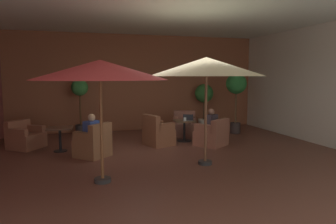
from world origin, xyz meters
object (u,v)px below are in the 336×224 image
patio_umbrella_tall_red (206,67)px  potted_tree_mid_right (236,89)px  armchair_front_left_south (184,126)px  potted_tree_left_corner (204,99)px  patron_by_window (211,122)px  cafe_table_front_left (184,127)px  armchair_front_left_north (158,134)px  open_laptop (188,119)px  iced_drink_cup (185,119)px  cafe_table_front_right (60,133)px  potted_tree_mid_left (80,97)px  patron_blue_shirt (92,129)px  armchair_front_right_east (25,138)px  armchair_front_right_north (93,144)px  patio_umbrella_center_beige (100,70)px  armchair_front_left_east (212,135)px

patio_umbrella_tall_red → potted_tree_mid_right: bearing=52.4°
armchair_front_left_south → potted_tree_left_corner: size_ratio=0.58×
armchair_front_left_south → patron_by_window: bearing=-82.7°
cafe_table_front_left → armchair_front_left_north: armchair_front_left_north is taller
patron_by_window → open_laptop: patron_by_window is taller
potted_tree_mid_right → iced_drink_cup: size_ratio=19.23×
armchair_front_left_south → patron_by_window: 1.78m
armchair_front_left_north → patron_by_window: size_ratio=1.42×
cafe_table_front_right → open_laptop: size_ratio=1.87×
potted_tree_mid_left → patron_blue_shirt: 3.23m
cafe_table_front_right → armchair_front_right_east: bearing=144.2°
cafe_table_front_left → armchair_front_right_east: 4.63m
armchair_front_left_south → open_laptop: (-0.25, -1.03, 0.40)m
potted_tree_left_corner → patron_by_window: potted_tree_left_corner is taller
armchair_front_right_north → armchair_front_right_east: bearing=139.3°
cafe_table_front_right → patio_umbrella_center_beige: (0.87, -2.85, 1.63)m
potted_tree_mid_left → patron_by_window: 4.62m
cafe_table_front_right → potted_tree_mid_right: 6.03m
cafe_table_front_right → open_laptop: open_laptop is taller
armchair_front_left_east → armchair_front_right_north: 3.42m
patio_umbrella_tall_red → patron_by_window: 2.55m
armchair_front_left_south → armchair_front_right_east: bearing=-173.3°
patio_umbrella_tall_red → armchair_front_left_south: bearing=78.2°
armchair_front_left_east → patio_umbrella_center_beige: size_ratio=0.43×
armchair_front_right_north → iced_drink_cup: (2.80, 1.06, 0.38)m
cafe_table_front_right → potted_tree_mid_left: (0.59, 2.35, 0.82)m
armchair_front_right_north → patron_blue_shirt: bearing=134.5°
patio_umbrella_center_beige → potted_tree_left_corner: (4.29, 5.22, -0.97)m
cafe_table_front_left → potted_tree_left_corner: potted_tree_left_corner is taller
patio_umbrella_tall_red → patio_umbrella_center_beige: (-2.37, -0.59, -0.09)m
cafe_table_front_left → armchair_front_right_east: armchair_front_right_east is taller
patio_umbrella_tall_red → iced_drink_cup: patio_umbrella_tall_red is taller
armchair_front_left_south → iced_drink_cup: size_ratio=9.01×
iced_drink_cup → armchair_front_right_east: bearing=174.1°
cafe_table_front_left → potted_tree_mid_left: (-3.06, 2.02, 0.87)m
armchair_front_left_east → armchair_front_right_north: bearing=-174.0°
potted_tree_mid_right → armchair_front_left_east: bearing=-135.4°
armchair_front_right_east → potted_tree_mid_left: size_ratio=0.58×
potted_tree_left_corner → patron_by_window: 3.02m
cafe_table_front_left → armchair_front_left_south: (0.34, 0.94, -0.14)m
potted_tree_left_corner → iced_drink_cup: bearing=-125.5°
armchair_front_left_east → cafe_table_front_left: bearing=125.4°
potted_tree_left_corner → potted_tree_mid_right: size_ratio=0.81×
patron_blue_shirt → potted_tree_mid_right: bearing=20.8°
armchair_front_left_south → patio_umbrella_tall_red: bearing=-101.8°
patron_by_window → iced_drink_cup: 0.88m
armchair_front_left_south → open_laptop: size_ratio=2.69×
armchair_front_left_north → patron_blue_shirt: patron_blue_shirt is taller
potted_tree_mid_left → potted_tree_mid_right: 5.40m
armchair_front_left_north → patio_umbrella_tall_red: bearing=-76.6°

